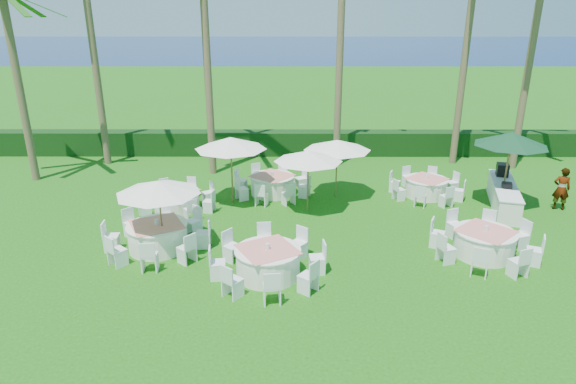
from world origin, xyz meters
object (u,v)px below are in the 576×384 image
object	(u,v)px
umbrella_d	(337,145)
staff_person	(561,189)
umbrella_b	(308,156)
banquet_table_e	(272,184)
umbrella_c	(231,143)
banquet_table_b	(268,261)
banquet_table_a	(158,236)
banquet_table_d	(178,200)
umbrella_green	(511,139)
buffet_table	(503,195)
banquet_table_f	(426,187)
banquet_table_c	(484,242)
umbrella_a	(158,187)

from	to	relation	value
umbrella_d	staff_person	xyz separation A→B (m)	(8.09, -1.29, -1.30)
umbrella_b	staff_person	xyz separation A→B (m)	(9.25, 0.16, -1.27)
banquet_table_e	umbrella_c	size ratio (longest dim) A/B	1.15
banquet_table_b	banquet_table_a	bearing A→B (deg)	154.73
banquet_table_d	umbrella_green	xyz separation A→B (m)	(12.04, 0.36, 2.21)
banquet_table_d	buffet_table	xyz separation A→B (m)	(12.06, 0.33, 0.10)
umbrella_d	banquet_table_a	bearing A→B (deg)	-141.94
umbrella_b	umbrella_d	size ratio (longest dim) A/B	0.95
banquet_table_f	umbrella_b	xyz separation A→B (m)	(-4.74, -1.55, 1.68)
banquet_table_a	banquet_table_c	size ratio (longest dim) A/B	1.05
buffet_table	banquet_table_a	bearing A→B (deg)	-163.57
umbrella_b	staff_person	world-z (taller)	umbrella_b
umbrella_a	umbrella_d	bearing A→B (deg)	39.72
banquet_table_e	umbrella_a	world-z (taller)	umbrella_a
umbrella_a	umbrella_green	bearing A→B (deg)	17.38
banquet_table_a	banquet_table_d	size ratio (longest dim) A/B	1.13
banquet_table_a	banquet_table_b	distance (m)	3.78
banquet_table_a	banquet_table_c	distance (m)	9.77
umbrella_d	buffet_table	size ratio (longest dim) A/B	0.66
banquet_table_d	umbrella_c	size ratio (longest dim) A/B	1.07
banquet_table_e	umbrella_green	distance (m)	8.99
buffet_table	staff_person	xyz separation A→B (m)	(1.96, -0.26, 0.32)
buffet_table	staff_person	bearing A→B (deg)	-7.50
banquet_table_d	umbrella_b	distance (m)	5.06
banquet_table_b	banquet_table_e	world-z (taller)	banquet_table_b
banquet_table_a	banquet_table_f	xyz separation A→B (m)	(9.40, 4.66, -0.04)
banquet_table_d	staff_person	world-z (taller)	staff_person
banquet_table_e	umbrella_d	xyz separation A→B (m)	(2.51, -0.30, 1.69)
banquet_table_d	banquet_table_e	world-z (taller)	banquet_table_e
banquet_table_f	umbrella_c	xyz separation A→B (m)	(-7.56, -0.75, 1.95)
umbrella_c	buffet_table	distance (m)	10.29
banquet_table_d	umbrella_green	bearing A→B (deg)	1.70
banquet_table_b	umbrella_c	size ratio (longest dim) A/B	1.19
banquet_table_a	umbrella_a	xyz separation A→B (m)	(0.19, -0.12, 1.61)
umbrella_green	umbrella_b	bearing A→B (deg)	-176.50
banquet_table_e	buffet_table	bearing A→B (deg)	-8.77
umbrella_c	staff_person	distance (m)	12.18
banquet_table_c	banquet_table_f	bearing A→B (deg)	94.17
banquet_table_d	umbrella_c	distance (m)	2.85
banquet_table_d	staff_person	bearing A→B (deg)	0.29
banquet_table_a	banquet_table_f	bearing A→B (deg)	26.36
umbrella_c	banquet_table_c	bearing A→B (deg)	-28.44
umbrella_b	umbrella_green	size ratio (longest dim) A/B	0.86
banquet_table_a	banquet_table_e	world-z (taller)	banquet_table_a
banquet_table_c	banquet_table_e	xyz separation A→B (m)	(-6.45, 5.25, -0.00)
umbrella_c	umbrella_d	xyz separation A→B (m)	(3.98, 0.66, -0.24)
umbrella_green	staff_person	distance (m)	2.68
umbrella_b	staff_person	size ratio (longest dim) A/B	1.53
umbrella_b	umbrella_green	xyz separation A→B (m)	(7.27, 0.45, 0.52)
banquet_table_e	umbrella_b	distance (m)	2.76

